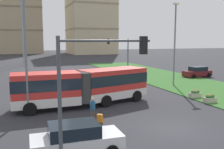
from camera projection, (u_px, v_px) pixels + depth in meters
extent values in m
plane|color=#2D2D33|center=(174.00, 129.00, 16.22)|extent=(260.00, 260.00, 0.00)
cube|color=#336628|center=(208.00, 89.00, 29.32)|extent=(10.00, 70.00, 0.08)
cube|color=red|center=(113.00, 83.00, 23.22)|extent=(6.46, 4.05, 2.55)
cube|color=silver|center=(113.00, 93.00, 23.34)|extent=(6.48, 4.08, 0.70)
cube|color=#19232D|center=(113.00, 78.00, 23.16)|extent=(6.51, 4.10, 0.90)
cube|color=red|center=(46.00, 89.00, 20.41)|extent=(5.21, 2.52, 2.55)
cube|color=silver|center=(46.00, 100.00, 20.54)|extent=(5.23, 2.54, 0.70)
cube|color=#19232D|center=(45.00, 83.00, 20.36)|extent=(5.25, 2.56, 0.90)
cylinder|color=#383838|center=(84.00, 86.00, 21.47)|extent=(2.40, 2.40, 2.45)
cylinder|color=black|center=(120.00, 92.00, 25.43)|extent=(1.04, 0.54, 1.00)
cylinder|color=black|center=(137.00, 96.00, 23.42)|extent=(1.04, 0.54, 1.00)
cylinder|color=black|center=(90.00, 96.00, 23.45)|extent=(1.04, 0.54, 1.00)
cylinder|color=black|center=(106.00, 101.00, 21.45)|extent=(1.04, 0.54, 1.00)
cylinder|color=black|center=(29.00, 102.00, 21.30)|extent=(1.00, 0.28, 1.00)
cylinder|color=black|center=(30.00, 109.00, 18.97)|extent=(1.00, 0.28, 1.00)
sphere|color=#F9EFC6|center=(132.00, 88.00, 25.82)|extent=(0.24, 0.24, 0.24)
sphere|color=#F9EFC6|center=(144.00, 91.00, 24.37)|extent=(0.24, 0.24, 0.24)
cube|color=silver|center=(77.00, 143.00, 12.53)|extent=(4.44, 1.91, 0.80)
cube|color=black|center=(74.00, 130.00, 12.39)|extent=(2.42, 1.74, 0.60)
cylinder|color=black|center=(101.00, 138.00, 13.88)|extent=(0.65, 0.24, 0.64)
cylinder|color=black|center=(44.00, 145.00, 12.93)|extent=(0.65, 0.24, 0.64)
cube|color=#B7BABF|center=(45.00, 81.00, 31.76)|extent=(4.48, 2.02, 0.80)
cube|color=black|center=(44.00, 75.00, 31.61)|extent=(2.46, 1.80, 0.60)
cylinder|color=black|center=(56.00, 81.00, 33.19)|extent=(0.65, 0.25, 0.64)
cylinder|color=black|center=(59.00, 83.00, 31.55)|extent=(0.65, 0.25, 0.64)
cylinder|color=black|center=(32.00, 82.00, 32.04)|extent=(0.65, 0.25, 0.64)
cylinder|color=black|center=(34.00, 85.00, 30.40)|extent=(0.65, 0.25, 0.64)
cube|color=maroon|center=(197.00, 73.00, 38.74)|extent=(4.57, 2.27, 0.80)
cube|color=black|center=(198.00, 69.00, 38.71)|extent=(2.54, 1.93, 0.60)
cylinder|color=black|center=(194.00, 76.00, 37.32)|extent=(0.66, 0.29, 0.64)
cylinder|color=black|center=(185.00, 75.00, 38.92)|extent=(0.66, 0.29, 0.64)
cylinder|color=black|center=(209.00, 75.00, 38.63)|extent=(0.66, 0.29, 0.64)
cylinder|color=black|center=(200.00, 74.00, 40.23)|extent=(0.66, 0.29, 0.64)
cylinder|color=#4C4238|center=(92.00, 117.00, 17.30)|extent=(0.16, 0.16, 0.90)
cylinder|color=#4C4238|center=(93.00, 116.00, 17.48)|extent=(0.16, 0.16, 0.90)
cylinder|color=#23517A|center=(93.00, 105.00, 17.29)|extent=(0.36, 0.36, 0.60)
sphere|color=tan|center=(93.00, 99.00, 17.24)|extent=(0.24, 0.24, 0.24)
cylinder|color=#23517A|center=(91.00, 107.00, 17.08)|extent=(0.10, 0.10, 0.55)
cylinder|color=#23517A|center=(94.00, 105.00, 17.51)|extent=(0.10, 0.10, 0.55)
cube|color=orange|center=(100.00, 118.00, 17.38)|extent=(0.42, 0.43, 0.56)
cylinder|color=black|center=(100.00, 111.00, 17.31)|extent=(0.03, 0.03, 0.40)
cube|color=#B7AD9E|center=(210.00, 100.00, 22.81)|extent=(1.10, 0.56, 0.44)
ellipsoid|color=#2D6B28|center=(210.00, 96.00, 22.77)|extent=(0.99, 0.50, 0.28)
sphere|color=#EF7566|center=(208.00, 95.00, 22.66)|extent=(0.20, 0.20, 0.20)
sphere|color=#EF7566|center=(209.00, 95.00, 22.83)|extent=(0.20, 0.20, 0.20)
sphere|color=#EF7566|center=(213.00, 95.00, 22.80)|extent=(0.20, 0.20, 0.20)
cube|color=#B7AD9E|center=(195.00, 95.00, 24.73)|extent=(1.10, 0.56, 0.44)
ellipsoid|color=#2D6B28|center=(195.00, 92.00, 24.68)|extent=(0.99, 0.50, 0.28)
sphere|color=#EF7566|center=(193.00, 91.00, 24.57)|extent=(0.20, 0.20, 0.20)
sphere|color=#EF7566|center=(195.00, 91.00, 24.74)|extent=(0.20, 0.20, 0.20)
sphere|color=#EF7566|center=(198.00, 91.00, 24.71)|extent=(0.20, 0.20, 0.20)
cylinder|color=#474C51|center=(60.00, 107.00, 10.50)|extent=(0.16, 0.16, 5.73)
cylinder|color=#474C51|center=(107.00, 41.00, 10.83)|extent=(4.07, 0.10, 0.10)
cube|color=black|center=(143.00, 45.00, 11.45)|extent=(0.28, 0.28, 0.80)
sphere|color=red|center=(144.00, 40.00, 11.41)|extent=(0.16, 0.16, 0.16)
sphere|color=yellow|center=(143.00, 45.00, 11.45)|extent=(0.16, 0.16, 0.16)
sphere|color=green|center=(143.00, 51.00, 11.48)|extent=(0.16, 0.16, 0.16)
cylinder|color=#474C51|center=(128.00, 58.00, 38.49)|extent=(0.16, 0.16, 5.76)
cylinder|color=#474C51|center=(117.00, 40.00, 37.56)|extent=(3.40, 0.10, 0.10)
cube|color=black|center=(108.00, 41.00, 37.11)|extent=(0.28, 0.28, 0.80)
sphere|color=red|center=(108.00, 40.00, 37.08)|extent=(0.16, 0.16, 0.16)
sphere|color=yellow|center=(108.00, 41.00, 37.11)|extent=(0.16, 0.16, 0.16)
sphere|color=green|center=(108.00, 43.00, 37.15)|extent=(0.16, 0.16, 0.16)
cylinder|color=slate|center=(26.00, 56.00, 18.46)|extent=(0.18, 0.18, 8.78)
cylinder|color=slate|center=(175.00, 46.00, 30.88)|extent=(0.18, 0.18, 9.69)
cube|color=white|center=(176.00, 4.00, 30.22)|extent=(0.70, 0.28, 0.20)
cube|color=tan|center=(14.00, 9.00, 107.02)|extent=(21.33, 16.82, 36.45)
cube|color=#85765B|center=(15.00, 31.00, 108.19)|extent=(21.53, 17.02, 0.70)
cube|color=#85765B|center=(14.00, 8.00, 106.98)|extent=(21.53, 17.02, 0.70)
cube|color=beige|center=(90.00, 7.00, 104.44)|extent=(17.17, 19.87, 37.92)
cube|color=#9C8D6E|center=(90.00, 30.00, 105.66)|extent=(17.37, 20.07, 0.70)
cube|color=#9C8D6E|center=(90.00, 6.00, 104.39)|extent=(17.37, 20.07, 0.70)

